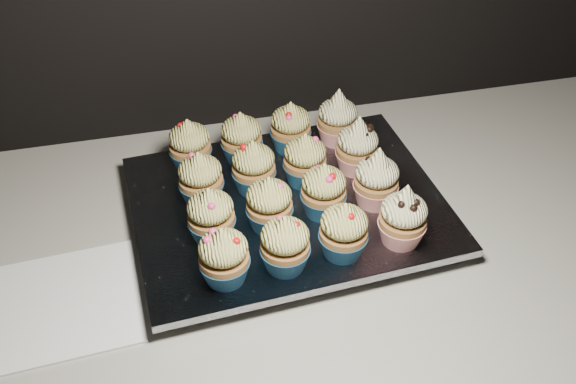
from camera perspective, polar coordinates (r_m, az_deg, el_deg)
The scene contains 20 objects.
worktop at distance 0.91m, azimuth -8.08°, elevation -6.02°, with size 2.44×0.64×0.04m, color beige.
napkin at distance 0.86m, azimuth -18.95°, elevation -9.30°, with size 0.18×0.18×0.00m, color white.
baking_tray at distance 0.92m, azimuth -0.00°, elevation -1.85°, with size 0.40×0.30×0.02m, color black.
foil_lining at distance 0.91m, azimuth -0.00°, elevation -1.06°, with size 0.43×0.34×0.01m, color silver.
cupcake_0 at distance 0.78m, azimuth -5.72°, elevation -5.73°, with size 0.06×0.06×0.08m.
cupcake_1 at distance 0.79m, azimuth -0.26°, elevation -4.68°, with size 0.06×0.06×0.08m.
cupcake_2 at distance 0.81m, azimuth 4.96°, elevation -3.47°, with size 0.06×0.06×0.08m.
cupcake_3 at distance 0.84m, azimuth 10.19°, elevation -2.24°, with size 0.06×0.06×0.10m.
cupcake_4 at distance 0.83m, azimuth -6.85°, elevation -2.12°, with size 0.06×0.06×0.08m.
cupcake_5 at distance 0.85m, azimuth -1.67°, elevation -1.10°, with size 0.06×0.06×0.08m.
cupcake_6 at distance 0.87m, azimuth 3.18°, elevation 0.11°, with size 0.06×0.06×0.08m.
cupcake_7 at distance 0.89m, azimuth 7.86°, elevation 1.10°, with size 0.06×0.06×0.10m.
cupcake_8 at distance 0.89m, azimuth -7.76°, elevation 1.16°, with size 0.06×0.06×0.08m.
cupcake_9 at distance 0.91m, azimuth -3.07°, elevation 2.21°, with size 0.06×0.06×0.08m.
cupcake_10 at distance 0.92m, azimuth 1.52°, elevation 2.85°, with size 0.06×0.06×0.08m.
cupcake_11 at distance 0.95m, azimuth 6.18°, elevation 3.97°, with size 0.06×0.06×0.10m.
cupcake_12 at distance 0.96m, azimuth -8.70°, elevation 4.11°, with size 0.06×0.06×0.08m.
cupcake_13 at distance 0.97m, azimuth -4.15°, elevation 4.79°, with size 0.06×0.06×0.08m.
cupcake_14 at distance 0.99m, azimuth 0.23°, elevation 5.73°, with size 0.06×0.06×0.08m.
cupcake_15 at distance 1.00m, azimuth 4.42°, elevation 6.48°, with size 0.06×0.06×0.10m.
Camera 1 is at (-0.02, 1.07, 1.53)m, focal length 40.00 mm.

